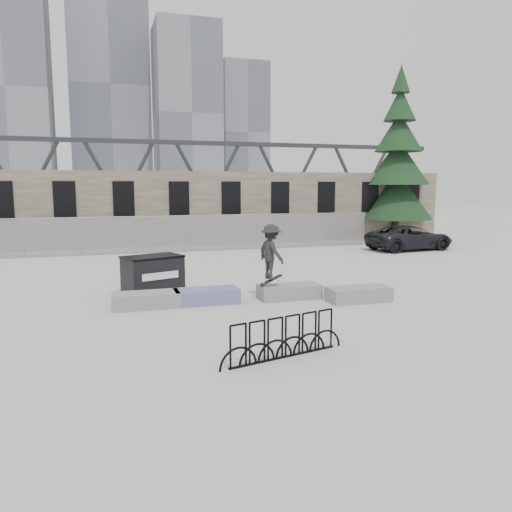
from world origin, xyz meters
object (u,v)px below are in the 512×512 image
(planter_center_left, at_px, (206,295))
(spruce_tree, at_px, (398,168))
(skateboarder, at_px, (271,252))
(planter_center_right, at_px, (289,291))
(planter_far_left, at_px, (146,299))
(dumpster, at_px, (153,274))
(planter_offset, at_px, (359,294))
(suv, at_px, (410,238))
(bike_rack, at_px, (284,338))

(planter_center_left, distance_m, spruce_tree, 22.26)
(spruce_tree, distance_m, skateboarder, 20.66)
(planter_center_right, relative_size, skateboarder, 1.03)
(planter_center_left, bearing_deg, planter_center_right, -2.96)
(planter_far_left, distance_m, dumpster, 2.20)
(planter_center_left, height_order, skateboarder, skateboarder)
(planter_far_left, xyz_separation_m, skateboarder, (3.94, -0.12, 1.31))
(dumpster, bearing_deg, planter_far_left, -121.38)
(planter_far_left, bearing_deg, dumpster, 78.96)
(planter_center_right, height_order, planter_offset, same)
(planter_center_right, height_order, skateboarder, skateboarder)
(planter_center_left, bearing_deg, suv, 34.67)
(bike_rack, height_order, skateboarder, skateboarder)
(bike_rack, bearing_deg, skateboarder, 74.21)
(planter_center_left, height_order, dumpster, dumpster)
(planter_center_right, height_order, suv, suv)
(dumpster, height_order, skateboarder, skateboarder)
(planter_center_left, xyz_separation_m, dumpster, (-1.44, 2.10, 0.39))
(dumpster, bearing_deg, planter_center_right, -48.67)
(dumpster, bearing_deg, spruce_tree, 15.34)
(spruce_tree, xyz_separation_m, skateboarder, (-14.00, -14.83, -3.28))
(planter_center_left, bearing_deg, bike_rack, -83.73)
(suv, height_order, skateboarder, skateboarder)
(bike_rack, xyz_separation_m, suv, (13.14, 14.92, 0.26))
(planter_offset, bearing_deg, bike_rack, -133.89)
(planter_far_left, height_order, skateboarder, skateboarder)
(planter_center_left, xyz_separation_m, suv, (13.73, 9.50, 0.45))
(planter_center_right, xyz_separation_m, suv, (11.02, 9.64, 0.45))
(planter_center_left, distance_m, suv, 16.70)
(skateboarder, bearing_deg, dumpster, 40.74)
(planter_offset, bearing_deg, planter_far_left, 170.16)
(planter_center_right, xyz_separation_m, skateboarder, (-0.63, -0.01, 1.31))
(planter_offset, distance_m, skateboarder, 3.09)
(planter_center_left, bearing_deg, skateboarder, -4.04)
(spruce_tree, distance_m, suv, 7.04)
(planter_center_right, xyz_separation_m, dumpster, (-4.16, 2.24, 0.39))
(skateboarder, bearing_deg, planter_center_left, 69.21)
(planter_offset, relative_size, dumpster, 0.90)
(planter_offset, xyz_separation_m, suv, (9.04, 10.66, 0.45))
(planter_far_left, distance_m, skateboarder, 4.16)
(planter_center_right, xyz_separation_m, spruce_tree, (13.37, 14.83, 4.59))
(planter_center_left, relative_size, planter_offset, 1.00)
(planter_offset, distance_m, dumpster, 6.96)
(planter_center_right, bearing_deg, bike_rack, -111.88)
(planter_center_right, distance_m, planter_offset, 2.23)
(planter_center_left, xyz_separation_m, bike_rack, (0.60, -5.42, 0.19))
(suv, xyz_separation_m, skateboarder, (-11.64, -9.65, 0.86))
(skateboarder, bearing_deg, suv, -67.12)
(planter_far_left, xyz_separation_m, planter_offset, (6.55, -1.14, 0.00))
(suv, bearing_deg, planter_center_right, 126.02)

